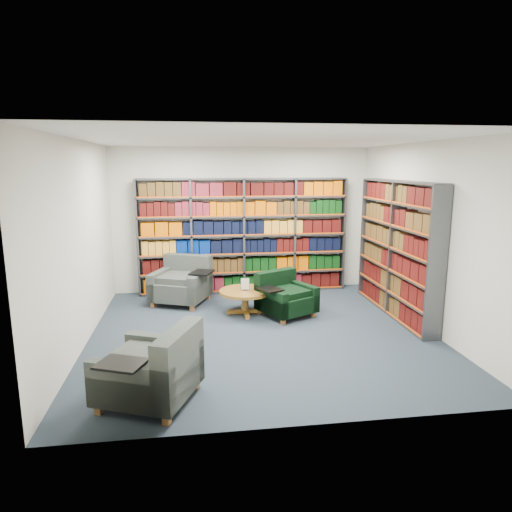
{
  "coord_description": "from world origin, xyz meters",
  "views": [
    {
      "loc": [
        -0.99,
        -6.37,
        2.46
      ],
      "look_at": [
        0.0,
        0.6,
        1.05
      ],
      "focal_mm": 32.0,
      "sensor_mm": 36.0,
      "label": 1
    }
  ],
  "objects": [
    {
      "name": "room_shell",
      "position": [
        0.0,
        0.0,
        1.4
      ],
      "size": [
        5.02,
        5.02,
        2.82
      ],
      "color": "#1B2831",
      "rests_on": "ground"
    },
    {
      "name": "coffee_table",
      "position": [
        -0.14,
        0.93,
        0.32
      ],
      "size": [
        0.86,
        0.86,
        0.61
      ],
      "color": "olive",
      "rests_on": "ground"
    },
    {
      "name": "bookshelf_back",
      "position": [
        0.0,
        2.34,
        1.1
      ],
      "size": [
        4.0,
        0.28,
        2.2
      ],
      "color": "#47494F",
      "rests_on": "ground"
    },
    {
      "name": "chair_teal_left",
      "position": [
        -1.18,
        1.78,
        0.33
      ],
      "size": [
        1.22,
        1.19,
        0.82
      ],
      "color": "#062130",
      "rests_on": "ground"
    },
    {
      "name": "chair_green_right",
      "position": [
        0.49,
        0.81,
        0.29
      ],
      "size": [
        1.05,
        1.05,
        0.71
      ],
      "color": "black",
      "rests_on": "ground"
    },
    {
      "name": "chair_teal_front",
      "position": [
        -1.4,
        -1.84,
        0.33
      ],
      "size": [
        1.18,
        1.21,
        0.82
      ],
      "color": "#062130",
      "rests_on": "ground"
    },
    {
      "name": "bookshelf_right",
      "position": [
        2.34,
        0.6,
        1.1
      ],
      "size": [
        0.28,
        2.5,
        2.2
      ],
      "color": "#47494F",
      "rests_on": "ground"
    }
  ]
}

